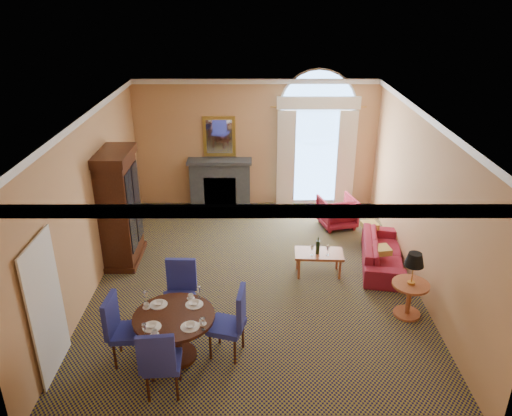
{
  "coord_description": "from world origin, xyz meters",
  "views": [
    {
      "loc": [
        -0.01,
        -8.22,
        5.19
      ],
      "look_at": [
        0.0,
        0.5,
        1.3
      ],
      "focal_mm": 35.0,
      "sensor_mm": 36.0,
      "label": 1
    }
  ],
  "objects_px": {
    "armoire": "(119,209)",
    "sofa": "(383,253)",
    "armchair": "(337,212)",
    "side_table": "(412,278)",
    "coffee_table": "(319,254)",
    "dining_table": "(175,326)"
  },
  "relations": [
    {
      "from": "sofa",
      "to": "side_table",
      "type": "distance_m",
      "value": 1.73
    },
    {
      "from": "side_table",
      "to": "armoire",
      "type": "bearing_deg",
      "value": 160.1
    },
    {
      "from": "armoire",
      "to": "sofa",
      "type": "xyz_separation_m",
      "value": [
        5.27,
        -0.25,
        -0.84
      ]
    },
    {
      "from": "armoire",
      "to": "armchair",
      "type": "bearing_deg",
      "value": 18.77
    },
    {
      "from": "armoire",
      "to": "dining_table",
      "type": "xyz_separation_m",
      "value": [
        1.51,
        -3.0,
        -0.56
      ]
    },
    {
      "from": "armoire",
      "to": "side_table",
      "type": "bearing_deg",
      "value": -19.9
    },
    {
      "from": "armoire",
      "to": "sofa",
      "type": "height_order",
      "value": "armoire"
    },
    {
      "from": "armoire",
      "to": "sofa",
      "type": "bearing_deg",
      "value": -2.76
    },
    {
      "from": "armoire",
      "to": "dining_table",
      "type": "bearing_deg",
      "value": -63.3
    },
    {
      "from": "armoire",
      "to": "coffee_table",
      "type": "bearing_deg",
      "value": -8.53
    },
    {
      "from": "sofa",
      "to": "side_table",
      "type": "xyz_separation_m",
      "value": [
        0.05,
        -1.67,
        0.44
      ]
    },
    {
      "from": "dining_table",
      "to": "armchair",
      "type": "distance_m",
      "value": 5.53
    },
    {
      "from": "sofa",
      "to": "coffee_table",
      "type": "distance_m",
      "value": 1.38
    },
    {
      "from": "sofa",
      "to": "side_table",
      "type": "height_order",
      "value": "side_table"
    },
    {
      "from": "armoire",
      "to": "side_table",
      "type": "distance_m",
      "value": 5.67
    },
    {
      "from": "sofa",
      "to": "armchair",
      "type": "xyz_separation_m",
      "value": [
        -0.65,
        1.82,
        0.08
      ]
    },
    {
      "from": "dining_table",
      "to": "side_table",
      "type": "bearing_deg",
      "value": 15.68
    },
    {
      "from": "coffee_table",
      "to": "armchair",
      "type": "bearing_deg",
      "value": 75.53
    },
    {
      "from": "dining_table",
      "to": "side_table",
      "type": "height_order",
      "value": "side_table"
    },
    {
      "from": "sofa",
      "to": "side_table",
      "type": "relative_size",
      "value": 1.67
    },
    {
      "from": "armoire",
      "to": "armchair",
      "type": "xyz_separation_m",
      "value": [
        4.62,
        1.57,
        -0.77
      ]
    },
    {
      "from": "coffee_table",
      "to": "dining_table",
      "type": "bearing_deg",
      "value": -132.26
    }
  ]
}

